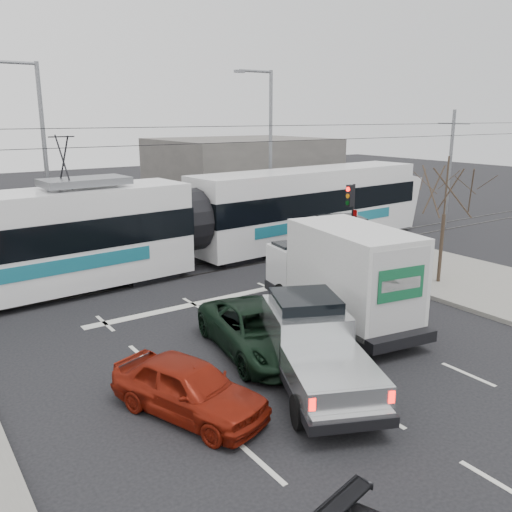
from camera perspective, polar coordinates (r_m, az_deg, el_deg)
ground at (r=16.24m, az=9.09°, el=-9.80°), size 120.00×120.00×0.00m
rails at (r=24.00m, az=-7.48°, el=-1.62°), size 60.00×1.60×0.03m
building_right at (r=41.41m, az=-1.59°, el=8.80°), size 12.00×10.00×5.00m
bare_tree at (r=22.41m, az=19.37°, el=6.42°), size 2.40×2.40×5.00m
traffic_signal at (r=24.31m, az=9.98°, el=5.09°), size 0.44×0.44×3.60m
street_lamp_near at (r=30.33m, az=1.25°, el=11.65°), size 2.38×0.25×9.00m
street_lamp_far at (r=27.36m, az=-21.73°, el=10.33°), size 2.38×0.25×9.00m
catenary at (r=23.23m, az=-7.80°, el=7.58°), size 60.00×0.20×7.00m
tram at (r=24.21m, az=-7.36°, el=3.59°), size 29.03×5.02×5.90m
silver_pickup at (r=14.10m, az=5.93°, el=-9.05°), size 4.05×5.93×2.05m
box_truck at (r=17.79m, az=9.06°, el=-2.02°), size 3.25×6.86×3.29m
navy_pickup at (r=23.53m, az=9.56°, el=0.90°), size 3.95×6.00×2.38m
green_car at (r=15.66m, az=0.24°, el=-7.84°), size 3.05×5.20×1.36m
red_car at (r=12.74m, az=-7.12°, el=-13.58°), size 2.84×4.21×1.33m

